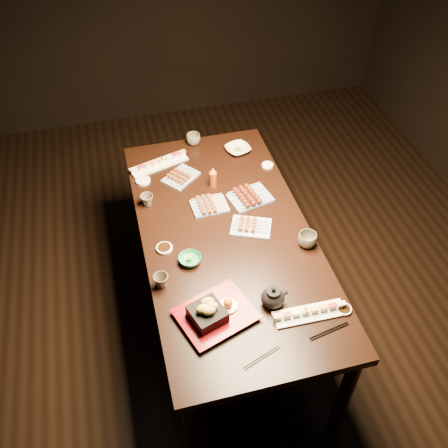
{
  "coord_description": "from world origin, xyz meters",
  "views": [
    {
      "loc": [
        -0.6,
        -1.75,
        2.68
      ],
      "look_at": [
        -0.12,
        0.11,
        0.77
      ],
      "focal_mm": 40.0,
      "sensor_mm": 36.0,
      "label": 1
    }
  ],
  "objects_px": {
    "teacup_near_left": "(161,281)",
    "teapot": "(273,296)",
    "yakitori_plate_right": "(251,224)",
    "teacup_far_right": "(193,139)",
    "edamame_bowl_green": "(190,259)",
    "teacup_mid_right": "(307,240)",
    "edamame_bowl_cream": "(238,149)",
    "yakitori_plate_left": "(181,175)",
    "teacup_far_left": "(147,200)",
    "sushi_platter_near": "(310,312)",
    "tempura_tray": "(216,309)",
    "dining_table": "(226,277)",
    "sushi_platter_far": "(159,162)",
    "yakitori_plate_center": "(209,204)",
    "condiment_bottle": "(213,177)"
  },
  "relations": [
    {
      "from": "teacup_near_left",
      "to": "teapot",
      "type": "height_order",
      "value": "teapot"
    },
    {
      "from": "yakitori_plate_right",
      "to": "teacup_far_right",
      "type": "height_order",
      "value": "teacup_far_right"
    },
    {
      "from": "edamame_bowl_green",
      "to": "teacup_mid_right",
      "type": "xyz_separation_m",
      "value": [
        0.62,
        -0.04,
        0.02
      ]
    },
    {
      "from": "edamame_bowl_cream",
      "to": "teacup_near_left",
      "type": "relative_size",
      "value": 2.03
    },
    {
      "from": "yakitori_plate_left",
      "to": "teacup_mid_right",
      "type": "distance_m",
      "value": 0.89
    },
    {
      "from": "yakitori_plate_right",
      "to": "teacup_far_left",
      "type": "xyz_separation_m",
      "value": [
        -0.52,
        0.33,
        0.01
      ]
    },
    {
      "from": "teacup_near_left",
      "to": "teacup_mid_right",
      "type": "relative_size",
      "value": 0.74
    },
    {
      "from": "sushi_platter_near",
      "to": "tempura_tray",
      "type": "distance_m",
      "value": 0.44
    },
    {
      "from": "edamame_bowl_green",
      "to": "teacup_mid_right",
      "type": "relative_size",
      "value": 1.16
    },
    {
      "from": "dining_table",
      "to": "sushi_platter_near",
      "type": "relative_size",
      "value": 5.29
    },
    {
      "from": "dining_table",
      "to": "tempura_tray",
      "type": "distance_m",
      "value": 0.7
    },
    {
      "from": "teacup_mid_right",
      "to": "teacup_far_left",
      "type": "relative_size",
      "value": 1.35
    },
    {
      "from": "teacup_mid_right",
      "to": "tempura_tray",
      "type": "bearing_deg",
      "value": -150.75
    },
    {
      "from": "yakitori_plate_left",
      "to": "teacup_mid_right",
      "type": "xyz_separation_m",
      "value": [
        0.54,
        -0.71,
        0.01
      ]
    },
    {
      "from": "sushi_platter_far",
      "to": "teacup_near_left",
      "type": "relative_size",
      "value": 4.98
    },
    {
      "from": "teacup_mid_right",
      "to": "teapot",
      "type": "bearing_deg",
      "value": -133.27
    },
    {
      "from": "yakitori_plate_center",
      "to": "teacup_near_left",
      "type": "distance_m",
      "value": 0.6
    },
    {
      "from": "tempura_tray",
      "to": "teacup_near_left",
      "type": "relative_size",
      "value": 4.55
    },
    {
      "from": "yakitori_plate_left",
      "to": "sushi_platter_far",
      "type": "bearing_deg",
      "value": 85.06
    },
    {
      "from": "dining_table",
      "to": "edamame_bowl_green",
      "type": "height_order",
      "value": "edamame_bowl_green"
    },
    {
      "from": "yakitori_plate_left",
      "to": "condiment_bottle",
      "type": "distance_m",
      "value": 0.21
    },
    {
      "from": "yakitori_plate_center",
      "to": "teapot",
      "type": "xyz_separation_m",
      "value": [
        0.13,
        -0.73,
        0.03
      ]
    },
    {
      "from": "teacup_near_left",
      "to": "teapot",
      "type": "relative_size",
      "value": 0.56
    },
    {
      "from": "teacup_far_right",
      "to": "yakitori_plate_left",
      "type": "bearing_deg",
      "value": -114.46
    },
    {
      "from": "edamame_bowl_green",
      "to": "teacup_far_right",
      "type": "height_order",
      "value": "teacup_far_right"
    },
    {
      "from": "dining_table",
      "to": "teacup_far_right",
      "type": "bearing_deg",
      "value": 89.6
    },
    {
      "from": "teacup_near_left",
      "to": "teapot",
      "type": "bearing_deg",
      "value": -25.92
    },
    {
      "from": "teacup_near_left",
      "to": "teapot",
      "type": "distance_m",
      "value": 0.54
    },
    {
      "from": "tempura_tray",
      "to": "teacup_far_right",
      "type": "distance_m",
      "value": 1.36
    },
    {
      "from": "sushi_platter_far",
      "to": "teacup_mid_right",
      "type": "distance_m",
      "value": 1.08
    },
    {
      "from": "teacup_mid_right",
      "to": "condiment_bottle",
      "type": "height_order",
      "value": "condiment_bottle"
    },
    {
      "from": "teacup_mid_right",
      "to": "condiment_bottle",
      "type": "bearing_deg",
      "value": 121.73
    },
    {
      "from": "edamame_bowl_cream",
      "to": "teacup_mid_right",
      "type": "relative_size",
      "value": 1.5
    },
    {
      "from": "sushi_platter_near",
      "to": "edamame_bowl_cream",
      "type": "relative_size",
      "value": 2.27
    },
    {
      "from": "yakitori_plate_center",
      "to": "edamame_bowl_green",
      "type": "distance_m",
      "value": 0.42
    },
    {
      "from": "yakitori_plate_center",
      "to": "dining_table",
      "type": "bearing_deg",
      "value": -82.98
    },
    {
      "from": "sushi_platter_near",
      "to": "yakitori_plate_center",
      "type": "xyz_separation_m",
      "value": [
        -0.28,
        0.83,
        0.0
      ]
    },
    {
      "from": "teacup_far_right",
      "to": "condiment_bottle",
      "type": "bearing_deg",
      "value": -86.71
    },
    {
      "from": "sushi_platter_near",
      "to": "tempura_tray",
      "type": "relative_size",
      "value": 1.02
    },
    {
      "from": "sushi_platter_near",
      "to": "condiment_bottle",
      "type": "relative_size",
      "value": 2.55
    },
    {
      "from": "edamame_bowl_green",
      "to": "teacup_near_left",
      "type": "xyz_separation_m",
      "value": [
        -0.16,
        -0.11,
        0.02
      ]
    },
    {
      "from": "sushi_platter_near",
      "to": "teacup_mid_right",
      "type": "xyz_separation_m",
      "value": [
        0.15,
        0.42,
        0.02
      ]
    },
    {
      "from": "teacup_far_right",
      "to": "sushi_platter_far",
      "type": "bearing_deg",
      "value": -147.23
    },
    {
      "from": "sushi_platter_near",
      "to": "yakitori_plate_left",
      "type": "distance_m",
      "value": 1.19
    },
    {
      "from": "sushi_platter_far",
      "to": "teacup_near_left",
      "type": "distance_m",
      "value": 0.95
    },
    {
      "from": "teacup_far_left",
      "to": "teapot",
      "type": "bearing_deg",
      "value": -60.47
    },
    {
      "from": "yakitori_plate_right",
      "to": "teapot",
      "type": "distance_m",
      "value": 0.51
    },
    {
      "from": "tempura_tray",
      "to": "teapot",
      "type": "relative_size",
      "value": 2.54
    },
    {
      "from": "sushi_platter_far",
      "to": "yakitori_plate_left",
      "type": "bearing_deg",
      "value": 106.92
    },
    {
      "from": "sushi_platter_near",
      "to": "teacup_far_right",
      "type": "bearing_deg",
      "value": 100.74
    }
  ]
}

